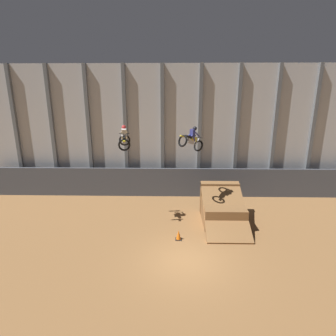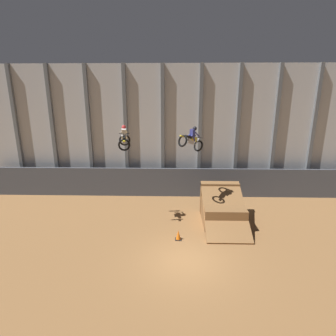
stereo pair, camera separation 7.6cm
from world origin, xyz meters
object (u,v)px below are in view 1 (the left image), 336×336
(rider_bike_left_air, at_px, (124,139))
(rider_bike_right_air, at_px, (191,140))
(dirt_ramp, at_px, (222,209))
(traffic_cone_near_ramp, at_px, (179,235))

(rider_bike_left_air, bearing_deg, rider_bike_right_air, -11.13)
(dirt_ramp, relative_size, traffic_cone_near_ramp, 7.75)
(dirt_ramp, height_order, traffic_cone_near_ramp, dirt_ramp)
(rider_bike_right_air, height_order, traffic_cone_near_ramp, rider_bike_right_air)
(dirt_ramp, bearing_deg, rider_bike_left_air, -177.64)
(dirt_ramp, xyz_separation_m, rider_bike_right_air, (-2.17, -0.40, 4.70))
(traffic_cone_near_ramp, bearing_deg, rider_bike_left_air, 145.46)
(dirt_ramp, distance_m, rider_bike_right_air, 5.19)
(dirt_ramp, bearing_deg, rider_bike_right_air, -169.51)
(dirt_ramp, height_order, rider_bike_left_air, rider_bike_left_air)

